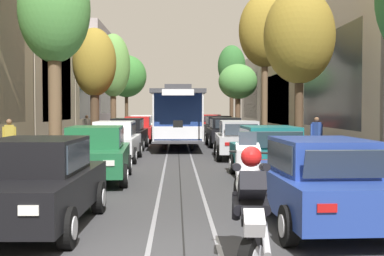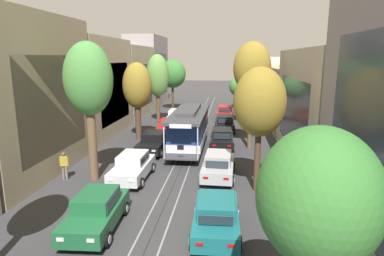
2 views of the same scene
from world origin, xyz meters
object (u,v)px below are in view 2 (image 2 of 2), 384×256
at_px(parked_car_green_second_left, 96,211).
at_px(parked_car_black_fifth_right, 225,123).
at_px(parked_car_black_fourth_left, 154,142).
at_px(parked_car_red_fifth_left, 168,128).
at_px(cable_car_trolley, 189,128).
at_px(pedestrian_crossing_far, 64,164).
at_px(street_tree_kerb_left_second, 88,82).
at_px(street_tree_kerb_right_mid, 252,69).
at_px(pedestrian_on_left_pavement, 277,159).
at_px(parked_car_red_sixth_right, 225,112).
at_px(street_tree_kerb_right_second, 260,103).
at_px(street_tree_kerb_right_far, 243,68).
at_px(street_tree_kerb_left_far, 172,74).
at_px(parked_car_teal_second_right, 216,216).
at_px(street_tree_kerb_left_mid, 137,87).
at_px(pedestrian_on_right_pavement, 138,121).
at_px(parked_car_silver_mid_right, 218,165).
at_px(parked_car_black_fourth_right, 222,138).
at_px(street_tree_kerb_left_fourth, 158,76).
at_px(parked_car_white_mid_left, 133,166).
at_px(street_tree_kerb_right_near, 318,200).
at_px(parked_car_white_sixth_left, 176,117).
at_px(street_tree_kerb_right_fourth, 243,87).

relative_size(parked_car_green_second_left, parked_car_black_fifth_right, 1.00).
xyz_separation_m(parked_car_black_fourth_left, parked_car_red_fifth_left, (0.15, 5.39, 0.00)).
xyz_separation_m(cable_car_trolley, pedestrian_crossing_far, (-6.63, -7.66, -0.71)).
distance_m(street_tree_kerb_left_second, street_tree_kerb_right_mid, 12.61).
relative_size(parked_car_red_fifth_left, pedestrian_on_left_pavement, 2.55).
height_order(parked_car_red_sixth_right, street_tree_kerb_right_second, street_tree_kerb_right_second).
bearing_deg(parked_car_black_fourth_left, parked_car_red_fifth_left, 88.36).
xyz_separation_m(parked_car_red_sixth_right, street_tree_kerb_right_far, (2.26, 5.63, 5.03)).
bearing_deg(parked_car_green_second_left, street_tree_kerb_left_far, 93.82).
distance_m(parked_car_teal_second_right, cable_car_trolley, 13.22).
distance_m(parked_car_black_fifth_right, street_tree_kerb_left_mid, 9.49).
relative_size(cable_car_trolley, pedestrian_on_right_pavement, 5.62).
distance_m(parked_car_silver_mid_right, cable_car_trolley, 6.90).
relative_size(parked_car_black_fourth_right, street_tree_kerb_left_fourth, 0.58).
height_order(parked_car_silver_mid_right, pedestrian_crossing_far, pedestrian_crossing_far).
xyz_separation_m(street_tree_kerb_left_second, street_tree_kerb_right_second, (9.54, -0.66, -0.99)).
xyz_separation_m(parked_car_red_fifth_left, street_tree_kerb_left_mid, (-2.42, -1.40, 3.87)).
xyz_separation_m(parked_car_white_mid_left, street_tree_kerb_left_mid, (-2.31, 9.83, 3.87)).
bearing_deg(parked_car_red_sixth_right, parked_car_green_second_left, -100.86).
relative_size(street_tree_kerb_left_mid, street_tree_kerb_right_far, 0.87).
xyz_separation_m(parked_car_black_fourth_left, parked_car_black_fifth_right, (5.33, 8.15, 0.00)).
relative_size(parked_car_red_sixth_right, street_tree_kerb_left_second, 0.54).
bearing_deg(pedestrian_on_right_pavement, parked_car_teal_second_right, -66.05).
xyz_separation_m(parked_car_teal_second_right, street_tree_kerb_right_near, (2.35, -5.70, 3.37)).
distance_m(parked_car_white_sixth_left, street_tree_kerb_right_fourth, 7.97).
xyz_separation_m(parked_car_red_fifth_left, cable_car_trolley, (2.47, -4.03, 0.86)).
relative_size(parked_car_red_fifth_left, street_tree_kerb_right_near, 0.75).
relative_size(parked_car_white_mid_left, parked_car_teal_second_right, 1.00).
xyz_separation_m(parked_car_green_second_left, parked_car_red_fifth_left, (-0.02, 17.11, 0.00)).
bearing_deg(parked_car_white_mid_left, parked_car_silver_mid_right, 9.21).
relative_size(parked_car_teal_second_right, street_tree_kerb_right_near, 0.76).
xyz_separation_m(parked_car_white_mid_left, parked_car_black_fourth_right, (5.16, 7.68, 0.00)).
relative_size(parked_car_silver_mid_right, pedestrian_crossing_far, 2.61).
relative_size(street_tree_kerb_right_far, cable_car_trolley, 0.85).
xyz_separation_m(parked_car_red_fifth_left, parked_car_black_fourth_right, (5.04, -3.55, 0.00)).
distance_m(parked_car_white_sixth_left, parked_car_red_sixth_right, 6.42).
height_order(parked_car_green_second_left, parked_car_white_mid_left, same).
relative_size(parked_car_black_fifth_right, parked_car_red_sixth_right, 1.01).
xyz_separation_m(parked_car_teal_second_right, street_tree_kerb_right_mid, (2.16, 13.58, 5.51)).
bearing_deg(parked_car_red_sixth_right, pedestrian_on_left_pavement, -79.56).
distance_m(parked_car_green_second_left, cable_car_trolley, 13.34).
height_order(street_tree_kerb_right_second, street_tree_kerb_right_mid, street_tree_kerb_right_mid).
xyz_separation_m(parked_car_red_sixth_right, pedestrian_on_right_pavement, (-8.70, -6.98, 0.12)).
xyz_separation_m(parked_car_silver_mid_right, street_tree_kerb_right_fourth, (2.05, 17.56, 3.24)).
xyz_separation_m(parked_car_white_mid_left, parked_car_red_sixth_right, (5.25, 20.76, 0.00)).
height_order(street_tree_kerb_right_mid, cable_car_trolley, street_tree_kerb_right_mid).
bearing_deg(parked_car_white_sixth_left, parked_car_black_fifth_right, -30.38).
relative_size(parked_car_red_sixth_right, street_tree_kerb_right_fourth, 0.81).
bearing_deg(street_tree_kerb_left_fourth, street_tree_kerb_right_far, 42.20).
distance_m(parked_car_white_mid_left, cable_car_trolley, 7.70).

